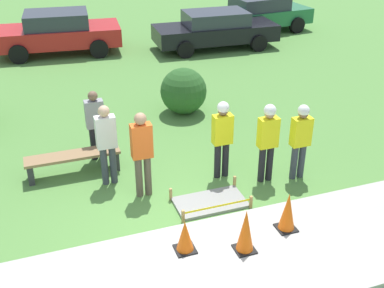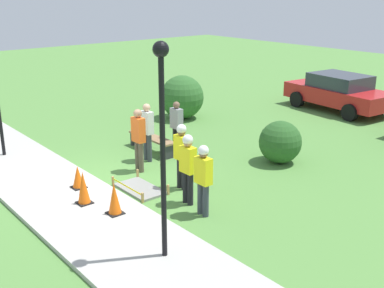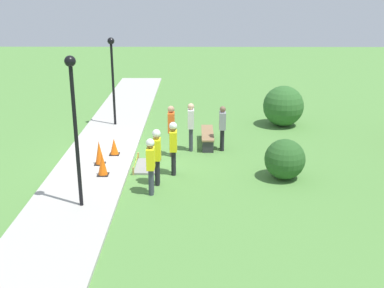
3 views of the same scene
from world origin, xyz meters
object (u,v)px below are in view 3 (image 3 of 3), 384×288
traffic_cone_near_patch (114,147)px  bystander_in_gray_shirt (191,124)px  traffic_cone_sidewalk_edge (102,164)px  worker_assistant (173,144)px  park_bench (207,136)px  worker_supervisor (157,152)px  bystander_in_white_shirt (222,126)px  lamppost_near (74,111)px  bystander_in_orange_shirt (171,128)px  traffic_cone_far_patch (99,153)px  worker_trainee (151,162)px  lamppost_far (112,68)px

traffic_cone_near_patch → bystander_in_gray_shirt: bearing=105.9°
traffic_cone_sidewalk_edge → bystander_in_gray_shirt: (-2.62, 2.70, 0.52)m
traffic_cone_sidewalk_edge → worker_assistant: worker_assistant is taller
park_bench → worker_supervisor: worker_supervisor is taller
traffic_cone_near_patch → bystander_in_gray_shirt: 2.81m
bystander_in_white_shirt → lamppost_near: size_ratio=0.41×
worker_assistant → bystander_in_white_shirt: (-2.32, 1.64, -0.10)m
traffic_cone_near_patch → bystander_in_orange_shirt: size_ratio=0.32×
traffic_cone_far_patch → worker_assistant: size_ratio=0.47×
worker_supervisor → traffic_cone_near_patch: bearing=-144.4°
traffic_cone_near_patch → bystander_in_white_shirt: bearing=101.9°
worker_supervisor → lamppost_near: bearing=-49.2°
worker_assistant → worker_trainee: worker_assistant is taller
bystander_in_gray_shirt → lamppost_far: 4.63m
bystander_in_gray_shirt → bystander_in_white_shirt: 1.13m
traffic_cone_sidewalk_edge → park_bench: traffic_cone_sidewalk_edge is taller
traffic_cone_far_patch → bystander_in_gray_shirt: bystander_in_gray_shirt is taller
traffic_cone_near_patch → worker_assistant: size_ratio=0.34×
traffic_cone_far_patch → traffic_cone_near_patch: bearing=160.7°
park_bench → bystander_in_gray_shirt: size_ratio=1.14×
worker_assistant → traffic_cone_near_patch: bearing=-125.8°
bystander_in_orange_shirt → bystander_in_white_shirt: size_ratio=1.10×
worker_assistant → lamppost_near: size_ratio=0.43×
worker_supervisor → bystander_in_orange_shirt: bystander_in_orange_shirt is taller
traffic_cone_near_patch → bystander_in_orange_shirt: bystander_in_orange_shirt is taller
worker_trainee → bystander_in_white_shirt: bearing=149.8°
traffic_cone_near_patch → bystander_in_orange_shirt: 2.08m
bystander_in_gray_shirt → lamppost_far: size_ratio=0.49×
worker_trainee → bystander_in_gray_shirt: 3.92m
traffic_cone_far_patch → worker_supervisor: (1.40, 1.99, 0.52)m
traffic_cone_near_patch → worker_trainee: 3.44m
bystander_in_orange_shirt → bystander_in_gray_shirt: bearing=129.8°
lamppost_far → traffic_cone_near_patch: bearing=8.6°
traffic_cone_near_patch → bystander_in_orange_shirt: (-0.19, 1.97, 0.63)m
traffic_cone_near_patch → worker_trainee: bearing=27.2°
park_bench → lamppost_near: size_ratio=0.50×
lamppost_near → lamppost_far: lamppost_near is taller
park_bench → lamppost_near: bearing=-33.0°
traffic_cone_near_patch → lamppost_near: size_ratio=0.15×
bystander_in_white_shirt → lamppost_near: (4.78, -4.01, 1.79)m
bystander_in_white_shirt → lamppost_far: lamppost_far is taller
traffic_cone_near_patch → traffic_cone_far_patch: size_ratio=0.73×
traffic_cone_sidewalk_edge → bystander_in_gray_shirt: bystander_in_gray_shirt is taller
traffic_cone_sidewalk_edge → bystander_in_orange_shirt: bystander_in_orange_shirt is taller
traffic_cone_sidewalk_edge → traffic_cone_near_patch: bearing=178.3°
bystander_in_white_shirt → lamppost_far: 5.46m
traffic_cone_sidewalk_edge → bystander_in_orange_shirt: 2.94m
worker_trainee → bystander_in_orange_shirt: bearing=172.4°
traffic_cone_sidewalk_edge → lamppost_near: lamppost_near is taller
traffic_cone_sidewalk_edge → worker_supervisor: worker_supervisor is taller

